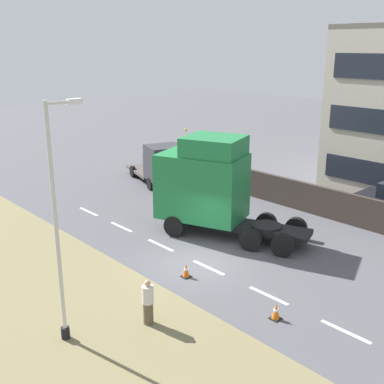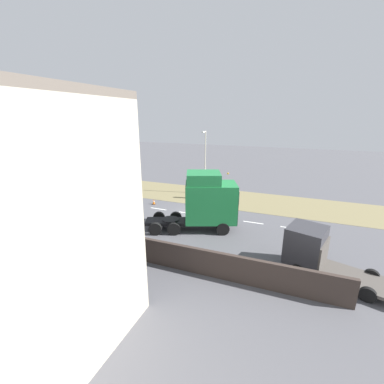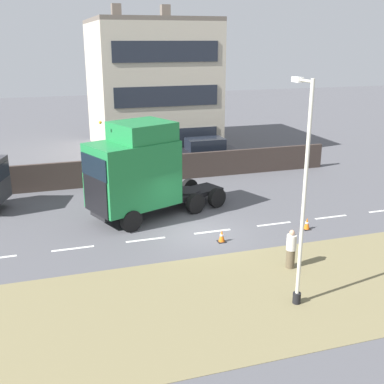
# 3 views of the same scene
# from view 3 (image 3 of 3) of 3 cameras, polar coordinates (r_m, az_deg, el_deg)

# --- Properties ---
(ground_plane) EXTENTS (120.00, 120.00, 0.00)m
(ground_plane) POSITION_cam_3_polar(r_m,az_deg,el_deg) (22.46, 0.75, -4.92)
(ground_plane) COLOR #515156
(ground_plane) RESTS_ON ground
(grass_verge) EXTENTS (7.00, 44.00, 0.01)m
(grass_verge) POSITION_cam_3_polar(r_m,az_deg,el_deg) (17.44, 7.07, -12.09)
(grass_verge) COLOR olive
(grass_verge) RESTS_ON ground
(lane_markings) EXTENTS (0.16, 21.00, 0.00)m
(lane_markings) POSITION_cam_3_polar(r_m,az_deg,el_deg) (22.68, 2.43, -4.70)
(lane_markings) COLOR white
(lane_markings) RESTS_ON ground
(boundary_wall) EXTENTS (0.25, 24.00, 1.65)m
(boundary_wall) POSITION_cam_3_polar(r_m,az_deg,el_deg) (30.44, -4.57, 2.77)
(boundary_wall) COLOR #382D28
(boundary_wall) RESTS_ON ground
(building_block) EXTENTS (11.20, 8.56, 11.20)m
(building_block) POSITION_cam_3_polar(r_m,az_deg,el_deg) (38.88, -5.12, 12.33)
(building_block) COLOR #B7AD99
(building_block) RESTS_ON ground
(lorry_cab) EXTENTS (5.03, 7.65, 5.00)m
(lorry_cab) POSITION_cam_3_polar(r_m,az_deg,el_deg) (23.67, -6.46, 2.42)
(lorry_cab) COLOR black
(lorry_cab) RESTS_ON ground
(parked_car) EXTENTS (1.92, 4.62, 2.19)m
(parked_car) POSITION_cam_3_polar(r_m,az_deg,el_deg) (33.09, 1.41, 4.44)
(parked_car) COLOR black
(parked_car) RESTS_ON ground
(lamp_post) EXTENTS (1.26, 0.28, 7.52)m
(lamp_post) POSITION_cam_3_polar(r_m,az_deg,el_deg) (15.86, 12.93, -1.37)
(lamp_post) COLOR black
(lamp_post) RESTS_ON ground
(pedestrian) EXTENTS (0.39, 0.39, 1.60)m
(pedestrian) POSITION_cam_3_polar(r_m,az_deg,el_deg) (19.31, 11.66, -6.70)
(pedestrian) COLOR brown
(pedestrian) RESTS_ON ground
(traffic_cone_lead) EXTENTS (0.36, 0.36, 0.58)m
(traffic_cone_lead) POSITION_cam_3_polar(r_m,az_deg,el_deg) (21.49, 3.54, -5.22)
(traffic_cone_lead) COLOR black
(traffic_cone_lead) RESTS_ON ground
(traffic_cone_trailing) EXTENTS (0.36, 0.36, 0.58)m
(traffic_cone_trailing) POSITION_cam_3_polar(r_m,az_deg,el_deg) (23.46, 13.46, -3.67)
(traffic_cone_trailing) COLOR black
(traffic_cone_trailing) RESTS_ON ground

